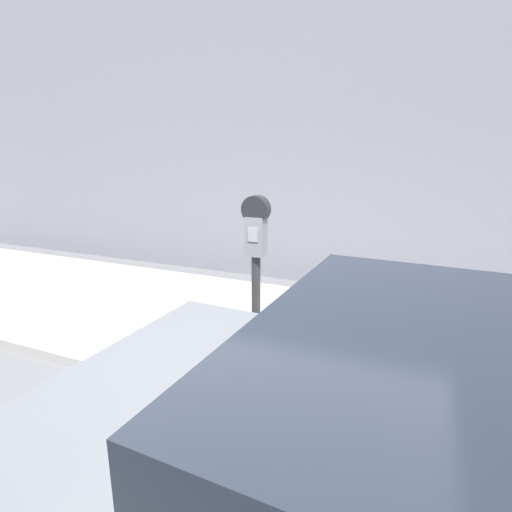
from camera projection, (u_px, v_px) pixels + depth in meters
name	position (u px, v px, depth m)	size (l,w,h in m)	color
ground_plane	(216.00, 503.00, 2.34)	(60.00, 60.00, 0.00)	slate
sidewalk	(314.00, 339.00, 4.29)	(24.00, 2.80, 0.10)	#9E9B96
building_facade	(360.00, 123.00, 5.64)	(24.00, 0.30, 4.82)	gray
parking_meter	(256.00, 257.00, 3.34)	(0.23, 0.13, 1.56)	#2D2D30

